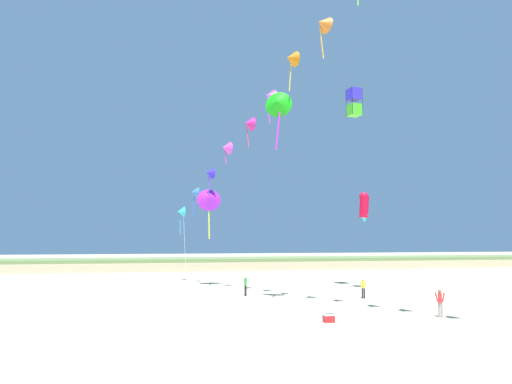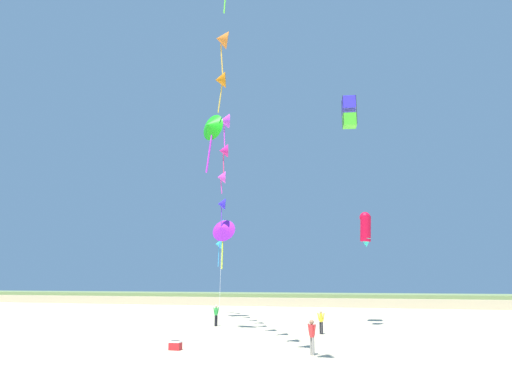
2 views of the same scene
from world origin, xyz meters
TOP-DOWN VIEW (x-y plane):
  - ground_plane at (0.00, 0.00)m, footprint 240.00×240.00m
  - dune_ridge at (0.00, 48.51)m, footprint 120.00×10.15m
  - person_near_left at (6.54, 4.26)m, footprint 0.47×0.41m
  - person_near_right at (5.73, 12.78)m, footprint 0.52×0.24m
  - person_mid_center at (-2.63, 15.87)m, footprint 0.34×0.51m
  - kite_banner_string at (-0.84, 11.73)m, footprint 13.90×35.37m
  - large_kite_low_lead at (-4.88, 23.06)m, footprint 2.25×1.49m
  - large_kite_mid_trail at (7.66, 18.13)m, footprint 1.25×1.25m
  - large_kite_high_solo at (8.51, 18.42)m, footprint 1.23×1.22m
  - large_kite_outer_drift at (-1.27, 10.55)m, footprint 2.06×1.52m
  - beach_cooler at (-0.18, 4.00)m, footprint 0.58×0.41m

SIDE VIEW (x-z plane):
  - ground_plane at x=0.00m, z-range 0.00..0.00m
  - beach_cooler at x=-0.18m, z-range -0.02..0.45m
  - dune_ridge at x=0.00m, z-range 0.00..1.62m
  - person_near_right at x=5.73m, z-range 0.12..1.62m
  - person_near_left at x=6.54m, z-range 0.12..1.70m
  - person_mid_center at x=-2.63m, z-range 0.12..1.70m
  - large_kite_high_solo at x=8.51m, z-range 6.00..8.68m
  - large_kite_low_lead at x=-4.88m, z-range 5.68..10.63m
  - large_kite_outer_drift at x=-1.27m, z-range 11.66..15.94m
  - kite_banner_string at x=-0.84m, z-range 3.37..28.56m
  - large_kite_mid_trail at x=7.66m, z-range 15.43..17.90m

